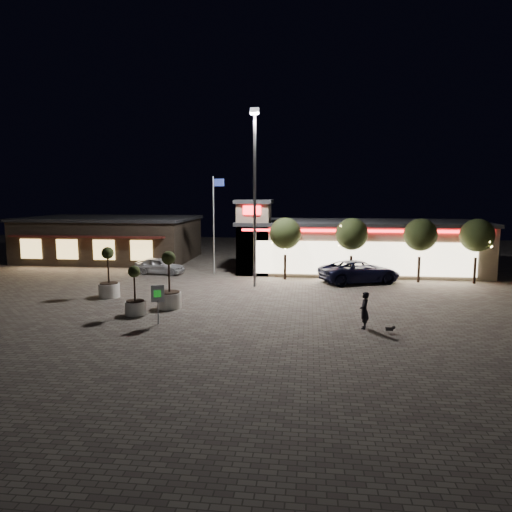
# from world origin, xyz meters

# --- Properties ---
(ground) EXTENTS (90.00, 90.00, 0.00)m
(ground) POSITION_xyz_m (0.00, 0.00, 0.00)
(ground) COLOR slate
(ground) RESTS_ON ground
(retail_building) EXTENTS (20.40, 8.40, 6.10)m
(retail_building) POSITION_xyz_m (9.51, 15.82, 2.21)
(retail_building) COLOR tan
(retail_building) RESTS_ON ground
(restaurant_building) EXTENTS (16.40, 11.00, 4.30)m
(restaurant_building) POSITION_xyz_m (-14.00, 19.97, 2.16)
(restaurant_building) COLOR #382D23
(restaurant_building) RESTS_ON ground
(floodlight_pole) EXTENTS (0.60, 0.40, 12.38)m
(floodlight_pole) POSITION_xyz_m (2.00, 8.00, 7.02)
(floodlight_pole) COLOR gray
(floodlight_pole) RESTS_ON ground
(flagpole) EXTENTS (0.95, 0.10, 8.00)m
(flagpole) POSITION_xyz_m (-1.90, 13.00, 4.74)
(flagpole) COLOR white
(flagpole) RESTS_ON ground
(string_tree_a) EXTENTS (2.42, 2.42, 4.79)m
(string_tree_a) POSITION_xyz_m (4.00, 11.00, 3.56)
(string_tree_a) COLOR #332319
(string_tree_a) RESTS_ON ground
(string_tree_b) EXTENTS (2.42, 2.42, 4.79)m
(string_tree_b) POSITION_xyz_m (9.00, 11.00, 3.56)
(string_tree_b) COLOR #332319
(string_tree_b) RESTS_ON ground
(string_tree_c) EXTENTS (2.42, 2.42, 4.79)m
(string_tree_c) POSITION_xyz_m (14.00, 11.00, 3.56)
(string_tree_c) COLOR #332319
(string_tree_c) RESTS_ON ground
(string_tree_d) EXTENTS (2.42, 2.42, 4.79)m
(string_tree_d) POSITION_xyz_m (18.00, 11.00, 3.56)
(string_tree_d) COLOR #332319
(string_tree_d) RESTS_ON ground
(pickup_truck) EXTENTS (6.59, 4.76, 1.67)m
(pickup_truck) POSITION_xyz_m (9.60, 10.38, 0.83)
(pickup_truck) COLOR black
(pickup_truck) RESTS_ON ground
(white_sedan) EXTENTS (4.27, 2.19, 1.39)m
(white_sedan) POSITION_xyz_m (-6.42, 12.17, 0.70)
(white_sedan) COLOR silver
(white_sedan) RESTS_ON ground
(pedestrian) EXTENTS (0.53, 0.72, 1.82)m
(pedestrian) POSITION_xyz_m (8.56, -1.63, 0.91)
(pedestrian) COLOR black
(pedestrian) RESTS_ON ground
(dog) EXTENTS (0.46, 0.19, 0.25)m
(dog) POSITION_xyz_m (9.73, -2.29, 0.24)
(dog) COLOR #59514C
(dog) RESTS_ON ground
(planter_left) EXTENTS (1.32, 1.32, 3.24)m
(planter_left) POSITION_xyz_m (-6.86, 3.52, 1.00)
(planter_left) COLOR silver
(planter_left) RESTS_ON ground
(planter_mid) EXTENTS (1.10, 1.10, 2.71)m
(planter_mid) POSITION_xyz_m (-3.58, -0.40, 0.84)
(planter_mid) COLOR silver
(planter_mid) RESTS_ON ground
(planter_right) EXTENTS (1.35, 1.35, 3.33)m
(planter_right) POSITION_xyz_m (-2.16, 1.25, 1.03)
(planter_right) COLOR silver
(planter_right) RESTS_ON ground
(valet_sign) EXTENTS (0.65, 0.28, 2.01)m
(valet_sign) POSITION_xyz_m (-1.72, -2.06, 1.41)
(valet_sign) COLOR gray
(valet_sign) RESTS_ON ground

